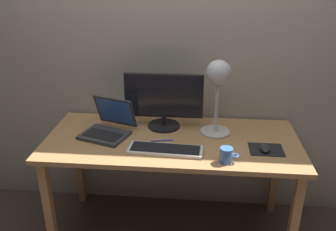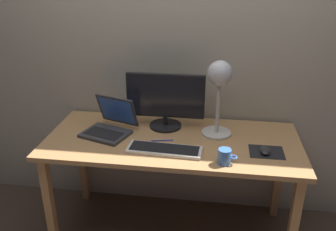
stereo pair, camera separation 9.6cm
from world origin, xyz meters
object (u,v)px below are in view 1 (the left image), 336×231
(mouse, at_px, (265,148))
(pen, at_px, (162,141))
(desk_lamp, at_px, (218,82))
(keyboard_main, at_px, (165,150))
(monitor, at_px, (164,100))
(coffee_mug, at_px, (227,155))
(laptop, at_px, (110,124))

(mouse, xyz_separation_m, pen, (-0.62, 0.07, -0.02))
(desk_lamp, relative_size, mouse, 5.08)
(desk_lamp, height_order, mouse, desk_lamp)
(keyboard_main, bearing_deg, desk_lamp, 42.58)
(desk_lamp, distance_m, pen, 0.50)
(keyboard_main, height_order, pen, keyboard_main)
(monitor, xyz_separation_m, desk_lamp, (0.34, -0.07, 0.15))
(mouse, distance_m, coffee_mug, 0.28)
(monitor, height_order, mouse, monitor)
(mouse, bearing_deg, coffee_mug, -148.03)
(keyboard_main, relative_size, laptop, 1.22)
(monitor, bearing_deg, desk_lamp, -10.78)
(monitor, relative_size, pen, 3.69)
(keyboard_main, distance_m, desk_lamp, 0.53)
(monitor, distance_m, keyboard_main, 0.39)
(desk_lamp, bearing_deg, keyboard_main, -137.42)
(laptop, bearing_deg, monitor, 19.57)
(laptop, relative_size, desk_lamp, 0.75)
(monitor, bearing_deg, keyboard_main, -82.67)
(keyboard_main, relative_size, coffee_mug, 4.16)
(monitor, xyz_separation_m, keyboard_main, (0.04, -0.34, -0.18))
(mouse, distance_m, pen, 0.62)
(laptop, distance_m, coffee_mug, 0.80)
(monitor, relative_size, keyboard_main, 1.16)
(keyboard_main, relative_size, mouse, 4.66)
(mouse, bearing_deg, laptop, 170.44)
(keyboard_main, xyz_separation_m, laptop, (-0.39, 0.22, 0.05))
(keyboard_main, xyz_separation_m, pen, (-0.04, 0.13, -0.01))
(mouse, bearing_deg, pen, 173.45)
(laptop, bearing_deg, keyboard_main, -29.53)
(laptop, height_order, pen, laptop)
(laptop, bearing_deg, desk_lamp, 4.70)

